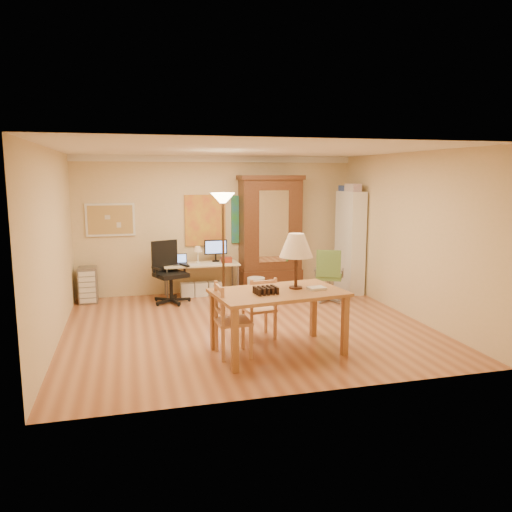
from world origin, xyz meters
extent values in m
plane|color=brown|center=(0.00, 0.00, 0.00)|extent=(5.50, 5.50, 0.00)
cube|color=white|center=(0.00, 2.46, 2.64)|extent=(5.50, 0.08, 0.12)
cube|color=tan|center=(-2.05, 2.47, 1.50)|extent=(0.90, 0.04, 0.62)
cube|color=gold|center=(-0.25, 2.47, 1.45)|extent=(0.80, 0.04, 1.00)
cube|color=#246890|center=(0.65, 2.47, 1.45)|extent=(0.75, 0.04, 0.95)
cube|color=brown|center=(0.13, -1.22, 0.81)|extent=(1.79, 1.22, 0.04)
cube|color=brown|center=(-0.56, -1.74, 0.40)|extent=(0.09, 0.09, 0.79)
cube|color=brown|center=(0.94, -1.54, 0.40)|extent=(0.09, 0.09, 0.79)
cube|color=brown|center=(-0.67, -0.90, 0.40)|extent=(0.09, 0.09, 0.79)
cube|color=brown|center=(0.83, -0.70, 0.40)|extent=(0.09, 0.09, 0.79)
cylinder|color=#311A10|center=(0.40, -1.13, 0.85)|extent=(0.18, 0.18, 0.02)
cylinder|color=#311A10|center=(0.40, -1.13, 1.06)|extent=(0.04, 0.04, 0.45)
cone|color=beige|center=(0.40, -1.13, 1.42)|extent=(0.45, 0.45, 0.31)
cube|color=beige|center=(0.65, -1.26, 0.85)|extent=(0.24, 0.20, 0.03)
cube|color=black|center=(-0.07, -1.32, 0.88)|extent=(0.34, 0.28, 0.09)
cube|color=#B47552|center=(0.05, -0.56, 0.43)|extent=(0.47, 0.45, 0.04)
cube|color=#B47552|center=(0.20, -0.37, 0.20)|extent=(0.04, 0.04, 0.41)
cube|color=#B47552|center=(-0.15, -0.41, 0.20)|extent=(0.04, 0.04, 0.41)
cube|color=#B47552|center=(0.25, -0.71, 0.20)|extent=(0.04, 0.04, 0.41)
cube|color=#B47552|center=(-0.11, -0.75, 0.20)|extent=(0.04, 0.04, 0.41)
cube|color=#B47552|center=(0.25, -0.71, 0.66)|extent=(0.04, 0.04, 0.47)
cube|color=#B47552|center=(-0.11, -0.75, 0.66)|extent=(0.04, 0.04, 0.47)
cube|color=#B47552|center=(0.07, -0.73, 0.71)|extent=(0.36, 0.07, 0.05)
cube|color=#B47552|center=(-0.46, -1.17, 0.46)|extent=(0.44, 0.46, 0.04)
cube|color=#B47552|center=(-0.27, -1.36, 0.22)|extent=(0.04, 0.04, 0.44)
cube|color=#B47552|center=(-0.29, -0.97, 0.22)|extent=(0.04, 0.04, 0.44)
cube|color=#B47552|center=(-0.64, -1.37, 0.22)|extent=(0.04, 0.04, 0.44)
cube|color=#B47552|center=(-0.65, -0.99, 0.22)|extent=(0.04, 0.04, 0.44)
cube|color=#B47552|center=(-0.64, -1.37, 0.71)|extent=(0.04, 0.04, 0.51)
cube|color=#B47552|center=(-0.65, -0.99, 0.71)|extent=(0.04, 0.04, 0.51)
cube|color=#B47552|center=(-0.64, -1.18, 0.76)|extent=(0.05, 0.39, 0.05)
cylinder|color=#402B19|center=(-0.31, 0.28, 0.02)|extent=(0.31, 0.31, 0.03)
cylinder|color=#402B19|center=(-0.31, 0.28, 0.99)|extent=(0.04, 0.04, 1.94)
cone|color=#FFE0A5|center=(-0.31, 0.28, 1.98)|extent=(0.37, 0.37, 0.15)
cube|color=#CAB694|center=(-0.40, 2.12, 0.64)|extent=(1.43, 0.63, 0.03)
cylinder|color=slate|center=(-1.07, 1.85, 0.31)|extent=(0.03, 0.03, 0.63)
cylinder|color=slate|center=(0.27, 1.85, 0.31)|extent=(0.03, 0.03, 0.63)
cylinder|color=slate|center=(-1.07, 2.39, 0.31)|extent=(0.03, 0.03, 0.63)
cylinder|color=slate|center=(0.27, 2.39, 0.31)|extent=(0.03, 0.03, 0.63)
cube|color=black|center=(-0.80, 2.08, 0.66)|extent=(0.29, 0.20, 0.01)
cube|color=black|center=(-0.80, 2.22, 0.76)|extent=(0.29, 0.05, 0.19)
cube|color=black|center=(-0.09, 2.25, 0.94)|extent=(0.45, 0.04, 0.29)
cone|color=beige|center=(-0.45, 2.21, 0.92)|extent=(0.18, 0.18, 0.11)
cube|color=beige|center=(-0.54, 1.99, 0.66)|extent=(0.22, 0.29, 0.01)
cube|color=maroon|center=(0.09, 2.08, 0.71)|extent=(0.20, 0.14, 0.11)
cube|color=white|center=(-0.67, 2.16, 0.13)|extent=(0.25, 0.21, 0.27)
cube|color=white|center=(-0.40, 2.16, 0.13)|extent=(0.25, 0.21, 0.27)
cube|color=silver|center=(-0.13, 2.16, 0.13)|extent=(0.25, 0.21, 0.27)
cylinder|color=black|center=(-1.01, 1.77, 0.27)|extent=(0.07, 0.07, 0.44)
cube|color=black|center=(-1.01, 1.77, 0.52)|extent=(0.67, 0.66, 0.08)
cube|color=black|center=(-1.10, 1.99, 0.85)|extent=(0.49, 0.24, 0.57)
cube|color=black|center=(-1.27, 1.67, 0.68)|extent=(0.16, 0.32, 0.03)
cube|color=black|center=(-0.74, 1.87, 0.68)|extent=(0.16, 0.32, 0.03)
cylinder|color=slate|center=(1.85, 1.17, 0.24)|extent=(0.06, 0.06, 0.38)
cube|color=#4B692F|center=(1.85, 1.17, 0.46)|extent=(0.61, 0.60, 0.07)
cube|color=#4B692F|center=(1.76, 0.98, 0.74)|extent=(0.41, 0.24, 0.50)
cube|color=slate|center=(2.07, 1.06, 0.59)|extent=(0.16, 0.27, 0.03)
cube|color=slate|center=(1.63, 1.28, 0.59)|extent=(0.16, 0.27, 0.03)
cube|color=slate|center=(-2.49, 2.20, 0.33)|extent=(0.33, 0.38, 0.66)
cube|color=silver|center=(-2.49, 2.00, 0.33)|extent=(0.28, 0.02, 0.57)
cube|color=#361A0E|center=(1.01, 2.24, 1.13)|extent=(1.18, 0.54, 2.25)
cube|color=#361A0E|center=(1.01, 2.24, 0.24)|extent=(1.22, 0.58, 0.45)
cube|color=white|center=(1.01, 1.97, 1.34)|extent=(0.59, 0.01, 1.39)
cube|color=#361A0E|center=(1.01, 2.24, 2.29)|extent=(1.27, 0.60, 0.09)
cube|color=white|center=(2.55, 1.80, 1.01)|extent=(0.30, 0.81, 2.02)
cube|color=#993333|center=(2.51, 1.65, 0.48)|extent=(0.18, 0.40, 0.24)
cube|color=#334C99|center=(2.51, 2.00, 1.67)|extent=(0.18, 0.28, 0.20)
cylinder|color=silver|center=(0.57, 1.63, 0.21)|extent=(0.33, 0.33, 0.42)
camera|label=1|loc=(-1.74, -7.29, 2.33)|focal=35.00mm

